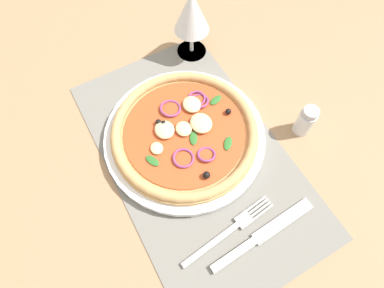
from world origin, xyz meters
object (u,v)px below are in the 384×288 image
object	(u,v)px
pizza	(185,131)
pepper_shaker	(306,121)
plate	(185,136)
fork	(233,228)
wine_glass	(192,14)
knife	(264,234)

from	to	relation	value
pizza	pepper_shaker	distance (cm)	22.17
plate	pizza	xyz separation A→B (cm)	(-0.04, 0.04, 1.82)
fork	wine_glass	world-z (taller)	wine_glass
plate	wine_glass	xyz separation A→B (cm)	(-18.52, 11.74, 9.04)
knife	wine_glass	distance (cm)	42.47
pizza	pepper_shaker	xyz separation A→B (cm)	(9.08, 20.22, 0.31)
knife	wine_glass	xyz separation A→B (cm)	(-40.36, 9.19, 9.51)
plate	knife	xyz separation A→B (cm)	(21.84, 2.54, -0.47)
wine_glass	knife	bearing A→B (deg)	-12.83
plate	fork	size ratio (longest dim) A/B	1.65
knife	pepper_shaker	xyz separation A→B (cm)	(-12.80, 17.72, 2.60)
pizza	fork	bearing A→B (deg)	-4.33
plate	pizza	distance (cm)	1.82
plate	pepper_shaker	world-z (taller)	pepper_shaker
wine_glass	pepper_shaker	bearing A→B (deg)	17.20
knife	wine_glass	bearing A→B (deg)	74.25
plate	pizza	world-z (taller)	pizza
plate	fork	world-z (taller)	plate
pizza	pepper_shaker	bearing A→B (deg)	65.81
plate	pizza	bearing A→B (deg)	133.41
pizza	wine_glass	xyz separation A→B (cm)	(-18.48, 11.69, 7.23)
pizza	fork	size ratio (longest dim) A/B	1.49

